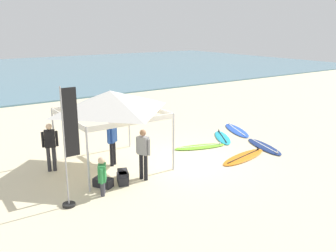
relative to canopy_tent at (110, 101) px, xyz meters
The scene contains 16 objects.
ground_plane 3.40m from the canopy_tent, 23.98° to the right, with size 80.00×80.00×0.00m, color beige.
sea 30.91m from the canopy_tent, 85.89° to the left, with size 80.00×36.00×0.10m, color #568499.
canopy_tent is the anchor object (origin of this frame).
surfboard_orange 5.52m from the canopy_tent, 25.49° to the right, with size 2.62×1.18×0.19m.
surfboard_cyan 6.07m from the canopy_tent, ahead, with size 1.59×2.10×0.19m.
surfboard_navy 6.79m from the canopy_tent, 15.92° to the right, with size 1.29×2.42×0.19m.
surfboard_blue 7.39m from the canopy_tent, ahead, with size 1.61×2.55×0.19m.
surfboard_lime 4.57m from the canopy_tent, ahead, with size 2.31×1.22×0.19m.
person_blue 1.40m from the canopy_tent, 45.17° to the left, with size 0.46×0.39×1.71m.
person_black 2.54m from the canopy_tent, 159.65° to the left, with size 0.53×0.32×1.71m.
person_grey 2.24m from the canopy_tent, 81.52° to the right, with size 0.35×0.51×1.71m.
person_green 2.98m from the canopy_tent, 123.61° to the right, with size 0.37×0.49×1.20m.
banner_flag 3.27m from the canopy_tent, 137.45° to the right, with size 0.60×0.36×3.40m.
gear_bag_near_tent 2.62m from the canopy_tent, 102.26° to the right, with size 0.60×0.32×0.28m, color #232328.
gear_bag_by_pole 2.91m from the canopy_tent, 126.13° to the right, with size 0.60×0.32×0.28m, color #232328.
gear_bag_on_sand 2.80m from the canopy_tent, 105.83° to the right, with size 0.60×0.32×0.28m, color #232328.
Camera 1 is at (-7.76, -10.52, 4.90)m, focal length 39.53 mm.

